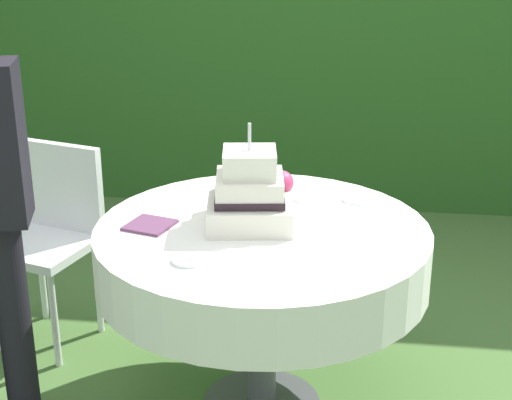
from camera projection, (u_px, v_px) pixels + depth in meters
cake_table at (262, 255)px, 2.85m from camera, size 1.23×1.23×0.77m
wedding_cake at (251, 195)px, 2.80m from camera, size 0.35×0.36×0.38m
serving_plate_near at (273, 190)px, 3.17m from camera, size 0.13×0.13×0.01m
serving_plate_far at (357, 199)px, 3.07m from camera, size 0.11×0.11×0.01m
serving_plate_left at (189, 260)px, 2.53m from camera, size 0.11×0.11×0.01m
serving_plate_right at (306, 198)px, 3.08m from camera, size 0.11×0.11×0.01m
napkin_stack at (150, 225)px, 2.81m from camera, size 0.19×0.19×0.01m
garden_chair at (52, 225)px, 3.43m from camera, size 0.50×0.50×0.89m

